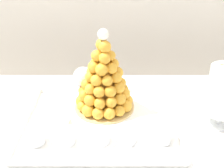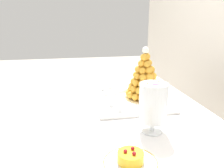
# 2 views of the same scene
# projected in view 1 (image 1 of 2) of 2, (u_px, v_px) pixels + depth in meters

# --- Properties ---
(buffet_table) EXTENTS (1.61, 0.92, 0.74)m
(buffet_table) POSITION_uv_depth(u_px,v_px,m) (138.00, 154.00, 0.96)
(buffet_table) COLOR brown
(buffet_table) RESTS_ON ground_plane
(serving_tray) EXTENTS (0.55, 0.44, 0.02)m
(serving_tray) POSITION_uv_depth(u_px,v_px,m) (101.00, 122.00, 0.97)
(serving_tray) COLOR white
(serving_tray) RESTS_ON buffet_table
(croquembouche) EXTENTS (0.24, 0.24, 0.32)m
(croquembouche) POSITION_uv_depth(u_px,v_px,m) (105.00, 80.00, 0.99)
(croquembouche) COLOR tan
(croquembouche) RESTS_ON serving_tray
(dessert_cup_left) EXTENTS (0.06, 0.06, 0.05)m
(dessert_cup_left) POSITION_uv_depth(u_px,v_px,m) (37.00, 137.00, 0.85)
(dessert_cup_left) COLOR silver
(dessert_cup_left) RESTS_ON serving_tray
(dessert_cup_mid_left) EXTENTS (0.06, 0.06, 0.05)m
(dessert_cup_mid_left) POSITION_uv_depth(u_px,v_px,m) (67.00, 137.00, 0.85)
(dessert_cup_mid_left) COLOR silver
(dessert_cup_mid_left) RESTS_ON serving_tray
(dessert_cup_centre) EXTENTS (0.06, 0.06, 0.05)m
(dessert_cup_centre) POSITION_uv_depth(u_px,v_px,m) (101.00, 136.00, 0.86)
(dessert_cup_centre) COLOR silver
(dessert_cup_centre) RESTS_ON serving_tray
(dessert_cup_mid_right) EXTENTS (0.06, 0.06, 0.05)m
(dessert_cup_mid_right) POSITION_uv_depth(u_px,v_px,m) (128.00, 136.00, 0.86)
(dessert_cup_mid_right) COLOR silver
(dessert_cup_mid_right) RESTS_ON serving_tray
(dessert_cup_right) EXTENTS (0.06, 0.06, 0.06)m
(dessert_cup_right) POSITION_uv_depth(u_px,v_px,m) (163.00, 134.00, 0.86)
(dessert_cup_right) COLOR silver
(dessert_cup_right) RESTS_ON serving_tray
(creme_brulee_ramekin) EXTENTS (0.09, 0.09, 0.02)m
(creme_brulee_ramekin) POSITION_uv_depth(u_px,v_px,m) (57.00, 121.00, 0.94)
(creme_brulee_ramekin) COLOR white
(creme_brulee_ramekin) RESTS_ON serving_tray
(wine_glass) EXTENTS (0.08, 0.08, 0.16)m
(wine_glass) POSITION_uv_depth(u_px,v_px,m) (84.00, 78.00, 1.03)
(wine_glass) COLOR silver
(wine_glass) RESTS_ON buffet_table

